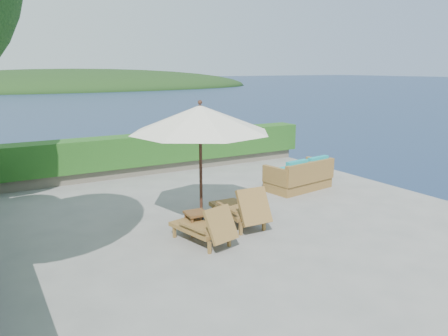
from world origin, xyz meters
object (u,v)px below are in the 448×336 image
lounge_left (205,227)px  lounge_right (241,208)px  wicker_loveseat (300,177)px  patio_umbrella (200,120)px  side_table (196,216)px

lounge_left → lounge_right: 1.32m
wicker_loveseat → patio_umbrella: bearing=-172.2°
lounge_left → side_table: (0.11, 0.64, 0.03)m
patio_umbrella → lounge_left: (-0.50, -1.15, -2.07)m
lounge_left → patio_umbrella: bearing=53.7°
side_table → wicker_loveseat: 4.59m
lounge_left → wicker_loveseat: (4.40, 2.26, 0.01)m
patio_umbrella → wicker_loveseat: 4.55m
lounge_left → lounge_right: size_ratio=0.93×
lounge_right → side_table: bearing=175.7°
lounge_right → wicker_loveseat: size_ratio=0.82×
side_table → wicker_loveseat: bearing=20.7°
patio_umbrella → lounge_right: size_ratio=2.09×
lounge_right → lounge_left: bearing=-154.9°
lounge_left → side_table: bearing=67.2°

